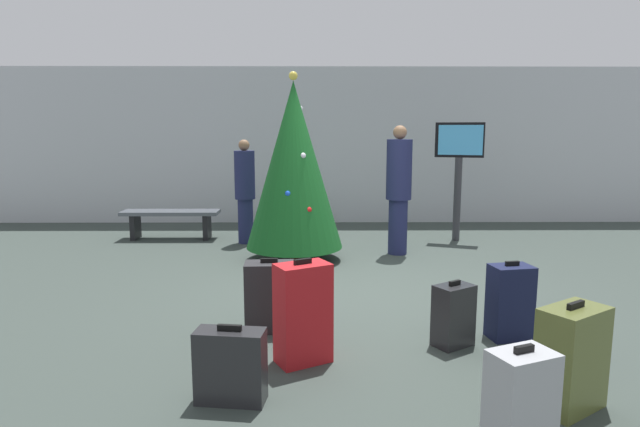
% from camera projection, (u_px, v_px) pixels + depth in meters
% --- Properties ---
extents(ground_plane, '(16.00, 16.00, 0.00)m').
position_uv_depth(ground_plane, '(357.00, 292.00, 6.00)').
color(ground_plane, '#38423D').
extents(back_wall, '(16.00, 0.20, 3.01)m').
position_uv_depth(back_wall, '(339.00, 146.00, 10.40)').
color(back_wall, '#B7BCC1').
rests_on(back_wall, ground_plane).
extents(holiday_tree, '(1.34, 1.34, 2.59)m').
position_uv_depth(holiday_tree, '(294.00, 166.00, 7.30)').
color(holiday_tree, '#4C3319').
rests_on(holiday_tree, ground_plane).
extents(flight_info_kiosk, '(0.76, 0.33, 1.94)m').
position_uv_depth(flight_info_kiosk, '(459.00, 160.00, 8.64)').
color(flight_info_kiosk, '#333338').
rests_on(flight_info_kiosk, ground_plane).
extents(waiting_bench, '(1.60, 0.44, 0.48)m').
position_uv_depth(waiting_bench, '(171.00, 217.00, 8.89)').
color(waiting_bench, '#4C5159').
rests_on(waiting_bench, ground_plane).
extents(traveller_0, '(0.46, 0.46, 1.67)m').
position_uv_depth(traveller_0, '(245.00, 189.00, 8.50)').
color(traveller_0, '#1E234C').
rests_on(traveller_0, ground_plane).
extents(traveller_1, '(0.52, 0.52, 1.88)m').
position_uv_depth(traveller_1, '(399.00, 187.00, 7.73)').
color(traveller_1, '#1E234C').
rests_on(traveller_1, ground_plane).
extents(suitcase_0, '(0.53, 0.48, 0.73)m').
position_uv_depth(suitcase_0, '(572.00, 358.00, 3.47)').
color(suitcase_0, '#59602D').
rests_on(suitcase_0, ground_plane).
extents(suitcase_1, '(0.39, 0.36, 0.57)m').
position_uv_depth(suitcase_1, '(453.00, 315.00, 4.50)').
color(suitcase_1, '#232326').
rests_on(suitcase_1, ground_plane).
extents(suitcase_2, '(0.45, 0.28, 0.68)m').
position_uv_depth(suitcase_2, '(270.00, 297.00, 4.84)').
color(suitcase_2, '#232326').
rests_on(suitcase_2, ground_plane).
extents(suitcase_3, '(0.42, 0.36, 0.65)m').
position_uv_depth(suitcase_3, '(521.00, 404.00, 2.98)').
color(suitcase_3, '#9EA0A5').
rests_on(suitcase_3, ground_plane).
extents(suitcase_4, '(0.39, 0.30, 0.70)m').
position_uv_depth(suitcase_4, '(510.00, 302.00, 4.65)').
color(suitcase_4, '#141938').
rests_on(suitcase_4, ground_plane).
extents(suitcase_5, '(0.48, 0.42, 0.84)m').
position_uv_depth(suitcase_5, '(303.00, 313.00, 4.16)').
color(suitcase_5, '#B2191E').
rests_on(suitcase_5, ground_plane).
extents(suitcase_6, '(0.49, 0.26, 0.54)m').
position_uv_depth(suitcase_6, '(231.00, 366.00, 3.57)').
color(suitcase_6, '#232326').
rests_on(suitcase_6, ground_plane).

